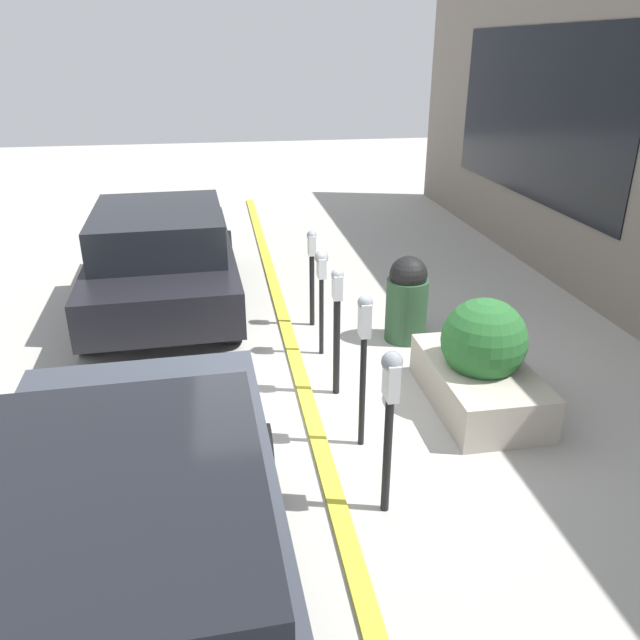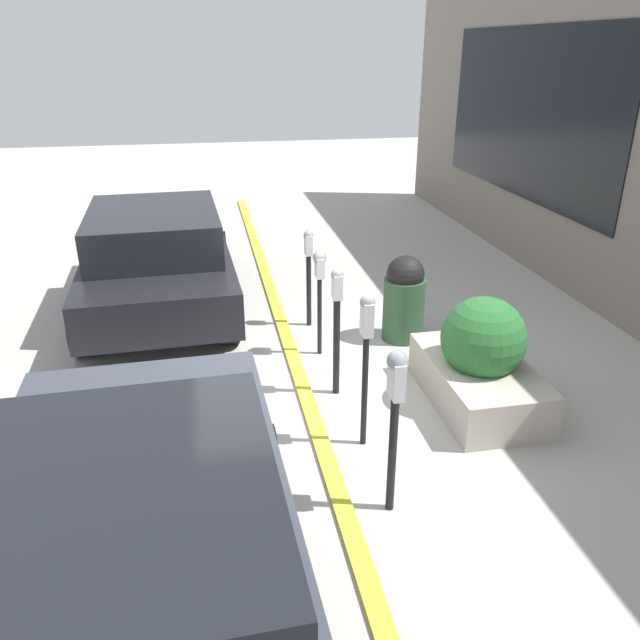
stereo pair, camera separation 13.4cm
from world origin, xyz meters
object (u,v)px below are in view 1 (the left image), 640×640
object	(u,v)px
parking_meter_second	(364,342)
parking_meter_fourth	(321,277)
parked_car_middle	(162,256)
trash_bin	(407,299)
planter_box	(481,364)
parking_meter_farthest	(312,263)
parking_meter_nearest	(390,401)
parked_car_front	(124,553)
parking_meter_middle	(337,316)

from	to	relation	value
parking_meter_second	parking_meter_fourth	size ratio (longest dim) A/B	1.15
parked_car_middle	trash_bin	world-z (taller)	parked_car_middle
parked_car_middle	planter_box	bearing A→B (deg)	-136.21
parking_meter_fourth	parking_meter_farthest	xyz separation A→B (m)	(0.88, -0.02, -0.12)
parking_meter_nearest	planter_box	xyz separation A→B (m)	(1.44, -1.40, -0.55)
parking_meter_fourth	parked_car_front	size ratio (longest dim) A/B	0.31
parking_meter_second	parking_meter_middle	distance (m)	1.00
parking_meter_farthest	parking_meter_nearest	bearing A→B (deg)	-179.81
parking_meter_farthest	planter_box	bearing A→B (deg)	-148.92
planter_box	parking_meter_nearest	bearing A→B (deg)	135.83
parking_meter_farthest	parked_car_middle	xyz separation A→B (m)	(0.94, 1.99, -0.09)
parking_meter_fourth	trash_bin	size ratio (longest dim) A/B	1.18
parking_meter_second	planter_box	distance (m)	1.59
planter_box	parked_car_front	distance (m)	4.06
parking_meter_farthest	planter_box	world-z (taller)	parking_meter_farthest
parking_meter_nearest	parking_meter_middle	distance (m)	1.93
parking_meter_second	planter_box	size ratio (longest dim) A/B	0.90
parking_meter_nearest	parking_meter_farthest	xyz separation A→B (m)	(3.78, 0.01, -0.15)
parking_meter_fourth	parking_meter_nearest	bearing A→B (deg)	-179.31
parking_meter_farthest	trash_bin	distance (m)	1.33
parking_meter_second	parked_car_middle	xyz separation A→B (m)	(3.78, 2.02, -0.29)
parked_car_middle	parked_car_front	bearing A→B (deg)	178.92
parking_meter_farthest	parked_car_front	bearing A→B (deg)	158.30
parking_meter_nearest	parked_car_front	world-z (taller)	parking_meter_nearest
parking_meter_nearest	parking_meter_fourth	world-z (taller)	parking_meter_nearest
planter_box	trash_bin	xyz separation A→B (m)	(1.69, 0.29, 0.08)
parking_meter_farthest	trash_bin	size ratio (longest dim) A/B	1.19
parking_meter_nearest	parking_meter_middle	world-z (taller)	parking_meter_nearest
parking_meter_farthest	parked_car_middle	world-z (taller)	parked_car_middle
parking_meter_second	parked_car_front	xyz separation A→B (m)	(-1.87, 1.90, -0.36)
parking_meter_nearest	parked_car_middle	bearing A→B (deg)	22.97
parked_car_middle	parking_meter_second	bearing A→B (deg)	-154.16
parking_meter_middle	planter_box	bearing A→B (deg)	-108.63
parking_meter_fourth	planter_box	distance (m)	2.11
parking_meter_nearest	parking_meter_farthest	bearing A→B (deg)	0.19
parking_meter_middle	parking_meter_farthest	xyz separation A→B (m)	(1.86, -0.02, -0.03)
parking_meter_middle	parking_meter_farthest	size ratio (longest dim) A/B	1.08
parking_meter_nearest	trash_bin	world-z (taller)	parking_meter_nearest
parking_meter_farthest	parked_car_front	distance (m)	5.08
parking_meter_second	trash_bin	bearing A→B (deg)	-26.45
parking_meter_middle	parking_meter_second	bearing A→B (deg)	-176.95
parked_car_middle	parking_meter_middle	bearing A→B (deg)	-147.15
parking_meter_fourth	trash_bin	bearing A→B (deg)	-78.34
planter_box	parking_meter_fourth	bearing A→B (deg)	44.51
parking_meter_fourth	parked_car_middle	distance (m)	2.69
parked_car_middle	parking_meter_farthest	bearing A→B (deg)	-117.52
parking_meter_fourth	parked_car_middle	world-z (taller)	parked_car_middle
parking_meter_middle	trash_bin	distance (m)	1.70
parking_meter_middle	parking_meter_fourth	size ratio (longest dim) A/B	1.08
parked_car_front	parking_meter_farthest	bearing A→B (deg)	-23.51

